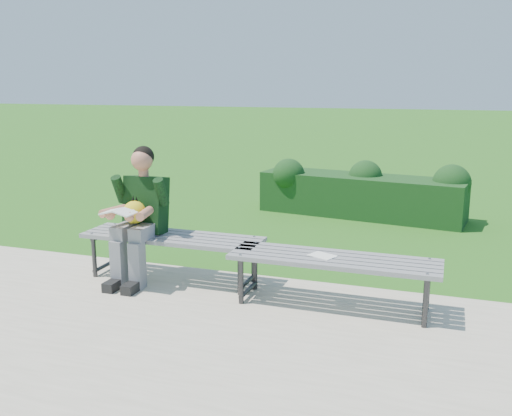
{
  "coord_description": "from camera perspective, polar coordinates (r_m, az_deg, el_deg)",
  "views": [
    {
      "loc": [
        2.01,
        -5.23,
        1.93
      ],
      "look_at": [
        0.29,
        -0.22,
        0.77
      ],
      "focal_mm": 40.0,
      "sensor_mm": 36.0,
      "label": 1
    }
  ],
  "objects": [
    {
      "name": "seated_boy",
      "position": [
        5.66,
        -11.6,
        -0.28
      ],
      "size": [
        0.56,
        0.76,
        1.31
      ],
      "color": "gray",
      "rests_on": "walkway"
    },
    {
      "name": "bench_right",
      "position": [
        4.96,
        7.77,
        -5.49
      ],
      "size": [
        1.8,
        0.5,
        0.46
      ],
      "color": "gray",
      "rests_on": "walkway"
    },
    {
      "name": "walkway",
      "position": [
        4.45,
        -10.27,
        -13.37
      ],
      "size": [
        30.0,
        3.5,
        0.02
      ],
      "color": "beige",
      "rests_on": "ground"
    },
    {
      "name": "hedge",
      "position": [
        8.55,
        10.68,
        1.59
      ],
      "size": [
        3.08,
        1.15,
        0.83
      ],
      "color": "#173812",
      "rests_on": "ground"
    },
    {
      "name": "bench_left",
      "position": [
        5.67,
        -8.37,
        -3.25
      ],
      "size": [
        1.8,
        0.5,
        0.46
      ],
      "color": "gray",
      "rests_on": "walkway"
    },
    {
      "name": "ground",
      "position": [
        5.92,
        -2.0,
        -6.64
      ],
      "size": [
        80.0,
        80.0,
        0.0
      ],
      "color": "#1B771D",
      "rests_on": "ground"
    },
    {
      "name": "paper_sheet",
      "position": [
        4.97,
        6.66,
        -4.76
      ],
      "size": [
        0.27,
        0.24,
        0.01
      ],
      "color": "white",
      "rests_on": "bench_right"
    }
  ]
}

